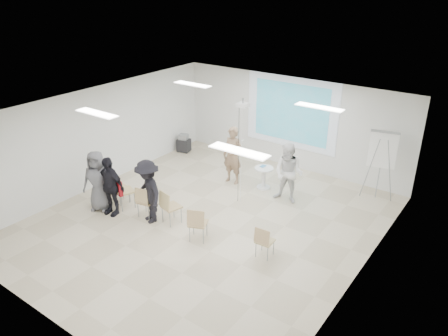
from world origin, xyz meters
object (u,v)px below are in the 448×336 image
Objects in this scene: pedestal_table at (264,176)px; laptop at (147,200)px; audience_outer at (97,178)px; audience_left at (109,182)px; av_cart at (184,144)px; player_left at (233,152)px; chair_far_left at (118,187)px; chair_left_inner at (145,200)px; chair_right_inner at (197,222)px; audience_mid at (148,188)px; player_right at (289,170)px; chair_center at (169,205)px; flipchart_easel at (383,150)px; chair_left_mid at (121,189)px; chair_right_far at (264,240)px.

pedestal_table is 2.12× the size of laptop.
audience_outer is at bearing 11.17° from laptop.
av_cart is (-1.32, 4.50, -0.64)m from audience_left.
player_left is (-0.99, -0.21, 0.63)m from pedestal_table.
pedestal_table is 0.80× the size of chair_far_left.
chair_right_inner is at bearing -11.67° from chair_left_inner.
audience_mid is at bearing -100.77° from player_left.
chair_far_left reaches higher than av_cart.
player_right reaches higher than chair_right_inner.
audience_mid is (-2.40, -3.06, 0.01)m from player_right.
audience_mid is (1.11, 0.31, 0.03)m from audience_left.
chair_center is 0.45× the size of flipchart_easel.
chair_left_inner is at bearing -148.61° from flipchart_easel.
pedestal_table is at bearing -169.79° from flipchart_easel.
laptop is at bearing -162.85° from chair_center.
audience_left reaches higher than chair_far_left.
flipchart_easel reaches higher than chair_left_mid.
audience_left is at bearing 18.88° from laptop.
flipchart_easel is at bearing 59.32° from chair_left_mid.
audience_left is at bearing 163.16° from chair_right_inner.
chair_far_left is at bearing 173.64° from chair_left_mid.
audience_left is 0.92× the size of flipchart_easel.
audience_outer is (-0.46, -0.39, 0.36)m from chair_left_mid.
player_left reaches higher than audience_outer.
chair_far_left reaches higher than pedestal_table.
audience_left is at bearing -174.64° from chair_right_far.
chair_right_inner is at bearing -108.82° from player_right.
chair_left_inner is 4.68m from av_cart.
av_cart is at bearing 157.44° from player_left.
chair_right_inner reaches higher than av_cart.
audience_left is at bearing -88.17° from av_cart.
chair_right_inner is at bearing 17.91° from chair_left_mid.
player_left is at bearing 86.90° from chair_right_inner.
flipchart_easel reaches higher than pedestal_table.
chair_far_left is 0.87× the size of chair_left_mid.
chair_right_inner is 0.44× the size of flipchart_easel.
audience_left is at bearing -116.89° from player_left.
chair_left_inner is 0.11m from laptop.
pedestal_table is 0.34× the size of player_left.
flipchart_easel is at bearing 35.95° from chair_right_inner.
audience_mid is at bearing -14.26° from audience_outer.
chair_center is 0.75m from laptop.
audience_left is 0.44m from audience_outer.
chair_right_far is 0.42× the size of audience_left.
player_left is 2.55× the size of chair_right_far.
chair_left_mid is (0.29, -0.14, 0.08)m from chair_far_left.
audience_left reaches higher than chair_left_inner.
laptop is (-1.67, -3.21, 0.09)m from pedestal_table.
chair_far_left is at bearing -131.50° from pedestal_table.
chair_right_inner is at bearing -20.49° from audience_outer.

